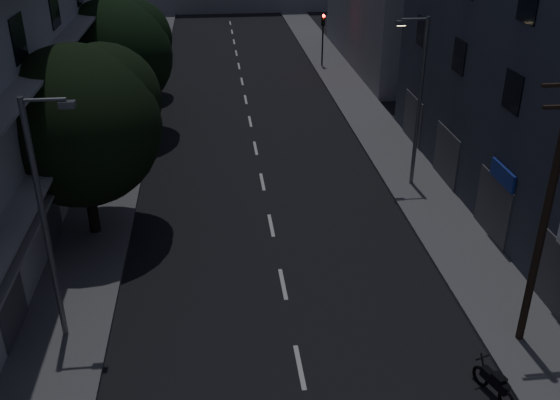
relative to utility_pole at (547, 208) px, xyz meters
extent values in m
plane|color=black|center=(-7.24, 18.07, -4.87)|extent=(160.00, 160.00, 0.00)
cube|color=#565659|center=(-14.74, 18.07, -4.79)|extent=(3.00, 90.00, 0.15)
cube|color=#565659|center=(0.26, 18.07, -4.79)|extent=(3.00, 90.00, 0.15)
cube|color=beige|center=(-7.24, -0.43, -4.86)|extent=(0.15, 2.00, 0.01)
cube|color=beige|center=(-7.24, 4.07, -4.86)|extent=(0.15, 2.00, 0.01)
cube|color=beige|center=(-7.24, 8.57, -4.86)|extent=(0.15, 2.00, 0.01)
cube|color=beige|center=(-7.24, 13.07, -4.86)|extent=(0.15, 2.00, 0.01)
cube|color=beige|center=(-7.24, 17.57, -4.86)|extent=(0.15, 2.00, 0.01)
cube|color=beige|center=(-7.24, 22.07, -4.86)|extent=(0.15, 2.00, 0.01)
cube|color=beige|center=(-7.24, 26.57, -4.86)|extent=(0.15, 2.00, 0.01)
cube|color=beige|center=(-7.24, 31.07, -4.86)|extent=(0.15, 2.00, 0.01)
cube|color=beige|center=(-7.24, 35.57, -4.86)|extent=(0.15, 2.00, 0.01)
cube|color=beige|center=(-7.24, 40.07, -4.86)|extent=(0.15, 2.00, 0.01)
cube|color=beige|center=(-7.24, 44.57, -4.86)|extent=(0.15, 2.00, 0.01)
cube|color=beige|center=(-7.24, 49.07, -4.86)|extent=(0.15, 2.00, 0.01)
cube|color=beige|center=(-7.24, 53.57, -4.86)|extent=(0.15, 2.00, 0.01)
cube|color=black|center=(-16.22, 2.07, -2.87)|extent=(0.06, 1.60, 1.60)
cube|color=black|center=(-16.22, 8.07, -2.87)|extent=(0.06, 1.60, 1.60)
cube|color=black|center=(-16.22, 14.07, -2.87)|extent=(0.06, 1.60, 1.60)
cube|color=black|center=(-16.22, 20.07, -2.87)|extent=(0.06, 1.60, 1.60)
cube|color=black|center=(-16.22, 26.07, -2.87)|extent=(0.06, 1.60, 1.60)
cube|color=black|center=(-16.22, 8.07, 0.33)|extent=(0.06, 1.60, 1.60)
cube|color=black|center=(-16.22, 14.07, 0.33)|extent=(0.06, 1.60, 1.60)
cube|color=black|center=(-16.22, 20.07, 0.33)|extent=(0.06, 1.60, 1.60)
cube|color=black|center=(-16.22, 26.07, 0.33)|extent=(0.06, 1.60, 1.60)
cube|color=black|center=(-16.22, 8.07, 3.53)|extent=(0.06, 1.60, 1.60)
cube|color=black|center=(-16.22, 14.07, 3.53)|extent=(0.06, 1.60, 1.60)
cube|color=gray|center=(-15.74, 11.07, -0.87)|extent=(1.00, 32.40, 0.12)
cube|color=gray|center=(-15.74, 11.07, 2.33)|extent=(1.00, 32.40, 0.12)
cube|color=gray|center=(-15.84, 11.07, -1.77)|extent=(0.80, 32.40, 0.12)
cube|color=#424247|center=(-16.21, 2.07, -3.47)|extent=(0.06, 2.40, 2.40)
cube|color=#424247|center=(-16.21, 8.07, -3.47)|extent=(0.06, 2.40, 2.40)
cube|color=#424247|center=(-16.21, 14.07, -3.47)|extent=(0.06, 2.40, 2.40)
cube|color=#424247|center=(-16.21, 20.07, -3.47)|extent=(0.06, 2.40, 2.40)
cube|color=#424247|center=(-16.21, 26.07, -3.47)|extent=(0.06, 2.40, 2.40)
cube|color=black|center=(1.74, 6.57, 1.43)|extent=(0.06, 1.40, 1.50)
cube|color=black|center=(1.74, 12.07, 1.43)|extent=(0.06, 1.40, 1.50)
cube|color=black|center=(1.74, 17.57, 1.43)|extent=(0.06, 1.40, 1.50)
cube|color=black|center=(1.74, 6.57, 4.73)|extent=(0.06, 1.40, 1.50)
cube|color=#424247|center=(1.73, 6.57, -3.47)|extent=(0.06, 3.00, 2.60)
cube|color=#424247|center=(1.73, 12.07, -3.47)|extent=(0.06, 3.00, 2.60)
cube|color=#424247|center=(1.73, 17.57, -3.47)|extent=(0.06, 3.00, 2.60)
cube|color=navy|center=(1.66, 6.07, -1.77)|extent=(0.12, 2.00, 0.70)
cylinder|color=black|center=(-14.71, 8.68, -2.59)|extent=(0.44, 0.44, 4.26)
sphere|color=black|center=(-14.71, 8.68, -0.03)|extent=(6.39, 6.39, 6.39)
sphere|color=black|center=(-13.76, 9.48, 0.77)|extent=(4.47, 4.47, 4.47)
sphere|color=black|center=(-15.51, 8.04, 0.45)|extent=(4.15, 4.15, 4.15)
cylinder|color=black|center=(-14.76, 20.28, -2.62)|extent=(0.44, 0.44, 4.19)
sphere|color=black|center=(-14.76, 20.28, -0.11)|extent=(6.31, 6.31, 6.31)
sphere|color=black|center=(-13.82, 21.07, 0.68)|extent=(4.42, 4.42, 4.42)
sphere|color=black|center=(-15.55, 19.65, 0.37)|extent=(4.10, 4.10, 4.10)
cylinder|color=black|center=(-14.80, 27.81, -3.02)|extent=(0.44, 0.44, 3.40)
sphere|color=black|center=(-14.80, 27.81, -0.98)|extent=(5.08, 5.08, 5.08)
sphere|color=black|center=(-14.04, 28.44, -0.34)|extent=(3.55, 3.55, 3.55)
sphere|color=black|center=(-15.43, 27.30, -0.60)|extent=(3.30, 3.30, 3.30)
cylinder|color=black|center=(-0.55, 34.39, -3.12)|extent=(0.12, 0.12, 3.20)
cube|color=black|center=(-0.55, 34.39, -1.07)|extent=(0.28, 0.22, 0.90)
sphere|color=#FF0C05|center=(-0.55, 34.24, -0.74)|extent=(0.22, 0.22, 0.22)
sphere|color=#3F330C|center=(-0.55, 34.24, -1.04)|extent=(0.22, 0.22, 0.22)
sphere|color=black|center=(-0.55, 34.24, -1.34)|extent=(0.22, 0.22, 0.22)
cylinder|color=black|center=(-13.67, 31.95, -3.12)|extent=(0.12, 0.12, 3.20)
cube|color=black|center=(-13.67, 31.95, -1.07)|extent=(0.28, 0.22, 0.90)
sphere|color=black|center=(-13.67, 31.80, -0.74)|extent=(0.22, 0.22, 0.22)
sphere|color=#3F330C|center=(-13.67, 31.80, -1.04)|extent=(0.22, 0.22, 0.22)
sphere|color=#0CFF26|center=(-13.67, 31.80, -1.34)|extent=(0.22, 0.22, 0.22)
cylinder|color=slate|center=(-14.65, 1.84, -0.72)|extent=(0.18, 0.18, 8.00)
cylinder|color=slate|center=(-14.05, 1.84, 3.18)|extent=(1.20, 0.10, 0.10)
cube|color=slate|center=(-13.45, 1.84, 3.03)|extent=(0.45, 0.25, 0.18)
cube|color=#4C4C4C|center=(-13.45, 1.84, 2.93)|extent=(0.35, 0.18, 0.04)
cylinder|color=#585C60|center=(0.02, 11.85, -0.72)|extent=(0.18, 0.18, 8.00)
cylinder|color=#585C60|center=(-0.58, 11.85, 3.18)|extent=(1.20, 0.10, 0.10)
cube|color=#585C60|center=(-1.18, 11.85, 3.03)|extent=(0.45, 0.25, 0.18)
cube|color=#FFD88C|center=(-1.18, 11.85, 2.93)|extent=(0.35, 0.18, 0.04)
cylinder|color=slate|center=(-14.38, 23.42, -0.72)|extent=(0.18, 0.18, 8.00)
cylinder|color=black|center=(0.00, 0.00, -0.22)|extent=(0.24, 0.24, 9.00)
torus|color=black|center=(-1.67, -2.72, -4.60)|extent=(0.30, 0.63, 0.64)
torus|color=black|center=(-2.03, -1.70, -4.60)|extent=(0.30, 0.63, 0.64)
cube|color=black|center=(-1.85, -2.21, -4.31)|extent=(0.53, 1.01, 0.31)
cube|color=black|center=(-1.81, -2.34, -4.08)|extent=(0.39, 0.47, 0.09)
cylinder|color=black|center=(-2.01, -1.75, -4.19)|extent=(0.18, 0.39, 0.76)
cube|color=black|center=(-2.04, -1.66, -3.92)|extent=(0.48, 0.20, 0.04)
camera|label=1|loc=(-9.48, -15.05, 8.37)|focal=40.00mm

